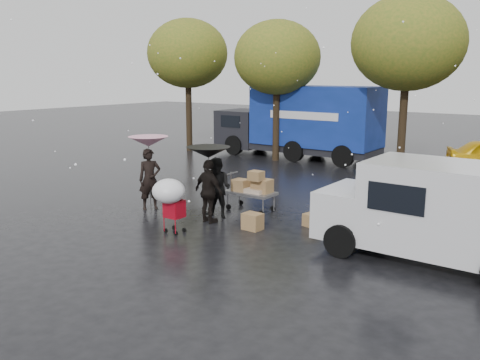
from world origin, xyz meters
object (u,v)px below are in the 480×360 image
Objects in this scene: person_pink at (150,179)px; vendor_cart at (253,187)px; blue_truck at (300,122)px; person_black at (209,191)px; white_van at (439,211)px; shopping_cart at (170,194)px.

vendor_cart is (2.64, 1.68, -0.21)m from person_pink.
person_black is at bearing -72.75° from blue_truck.
blue_truck is (-1.12, 11.14, 0.83)m from person_pink.
white_van reaches higher than person_pink.
person_pink is 1.27× the size of shopping_cart.
vendor_cart is at bearing -68.36° from blue_truck.
person_pink is at bearing 7.45° from person_black.
person_black is 1.76m from vendor_cart.
blue_truck reaches higher than person_pink.
person_pink is 1.05× the size of person_black.
vendor_cart is 0.18× the size of blue_truck.
white_van is 0.59× the size of blue_truck.
shopping_cart is 6.41m from white_van.
white_van reaches higher than vendor_cart.
person_pink is 11.23m from blue_truck.
person_black is 1.21× the size of shopping_cart.
vendor_cart is at bearing 82.60° from shopping_cart.
vendor_cart is 5.80m from white_van.
person_black is at bearing -174.03° from white_van.
person_pink reaches higher than vendor_cart.
shopping_cart is at bearing -161.56° from white_van.
shopping_cart is 0.18× the size of blue_truck.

